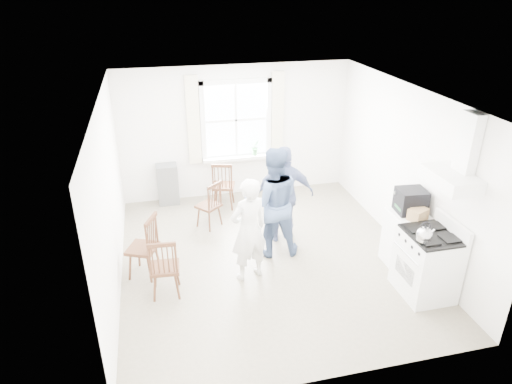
% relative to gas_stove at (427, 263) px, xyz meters
% --- Properties ---
extents(room_shell, '(4.62, 5.12, 2.64)m').
position_rel_gas_stove_xyz_m(room_shell, '(-1.91, 1.35, 0.82)').
color(room_shell, gray).
rests_on(room_shell, ground).
extents(window_assembly, '(1.88, 0.24, 1.70)m').
position_rel_gas_stove_xyz_m(window_assembly, '(-1.91, 3.80, 0.98)').
color(window_assembly, white).
rests_on(window_assembly, room_shell).
extents(range_hood, '(0.45, 0.76, 0.94)m').
position_rel_gas_stove_xyz_m(range_hood, '(0.16, -0.00, 1.42)').
color(range_hood, white).
rests_on(range_hood, room_shell).
extents(shelf_unit, '(0.40, 0.30, 0.80)m').
position_rel_gas_stove_xyz_m(shelf_unit, '(-3.31, 3.68, -0.08)').
color(shelf_unit, slate).
rests_on(shelf_unit, ground).
extents(gas_stove, '(0.68, 0.76, 1.12)m').
position_rel_gas_stove_xyz_m(gas_stove, '(0.00, 0.00, 0.00)').
color(gas_stove, white).
rests_on(gas_stove, ground).
extents(kettle, '(0.20, 0.20, 0.29)m').
position_rel_gas_stove_xyz_m(kettle, '(-0.22, -0.14, 0.56)').
color(kettle, silver).
rests_on(kettle, gas_stove).
extents(low_cabinet, '(0.50, 0.55, 0.90)m').
position_rel_gas_stove_xyz_m(low_cabinet, '(0.07, 0.70, -0.03)').
color(low_cabinet, white).
rests_on(low_cabinet, ground).
extents(stereo_stack, '(0.43, 0.40, 0.36)m').
position_rel_gas_stove_xyz_m(stereo_stack, '(0.09, 0.73, 0.60)').
color(stereo_stack, black).
rests_on(stereo_stack, low_cabinet).
extents(cardboard_box, '(0.32, 0.28, 0.17)m').
position_rel_gas_stove_xyz_m(cardboard_box, '(0.07, 0.49, 0.50)').
color(cardboard_box, '#9A774A').
rests_on(cardboard_box, low_cabinet).
extents(windsor_chair_a, '(0.51, 0.51, 0.87)m').
position_rel_gas_stove_xyz_m(windsor_chair_a, '(-2.60, 2.52, 0.05)').
color(windsor_chair_a, '#462616').
rests_on(windsor_chair_a, ground).
extents(windsor_chair_b, '(0.42, 0.41, 0.93)m').
position_rel_gas_stove_xyz_m(windsor_chair_b, '(-3.53, 0.71, 0.09)').
color(windsor_chair_b, '#462616').
rests_on(windsor_chair_b, ground).
extents(windsor_chair_c, '(0.54, 0.54, 0.99)m').
position_rel_gas_stove_xyz_m(windsor_chair_c, '(-3.71, 1.30, 0.12)').
color(windsor_chair_c, '#462616').
rests_on(windsor_chair_c, ground).
extents(person_left, '(0.73, 0.73, 1.59)m').
position_rel_gas_stove_xyz_m(person_left, '(-2.31, 0.93, 0.31)').
color(person_left, white).
rests_on(person_left, ground).
extents(person_mid, '(0.95, 0.95, 1.79)m').
position_rel_gas_stove_xyz_m(person_mid, '(-1.80, 1.51, 0.41)').
color(person_mid, '#475B84').
rests_on(person_mid, ground).
extents(person_right, '(1.07, 1.07, 1.65)m').
position_rel_gas_stove_xyz_m(person_right, '(-1.50, 1.86, 0.34)').
color(person_right, navy).
rests_on(person_right, ground).
extents(potted_plant, '(0.23, 0.23, 0.31)m').
position_rel_gas_stove_xyz_m(potted_plant, '(-1.55, 3.71, 0.52)').
color(potted_plant, '#357739').
rests_on(potted_plant, window_assembly).
extents(windsor_chair_d, '(0.50, 0.49, 0.96)m').
position_rel_gas_stove_xyz_m(windsor_chair_d, '(-2.31, 3.18, 0.10)').
color(windsor_chair_d, '#462616').
rests_on(windsor_chair_d, ground).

